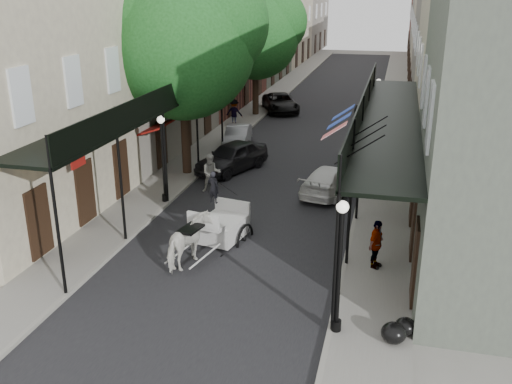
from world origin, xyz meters
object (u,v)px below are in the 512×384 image
Objects in this scene: carriage at (226,208)px; pedestrian_sidewalk_right at (376,244)px; tree_far at (261,32)px; lamppost_right_far at (377,110)px; horse at (190,242)px; car_left_near at (232,157)px; car_right_far at (372,110)px; pedestrian_sidewalk_left at (234,112)px; car_left_far at (280,103)px; car_left_mid at (238,136)px; lamppost_right_near at (339,266)px; pedestrian_walking at (211,173)px; lamppost_left at (163,158)px; car_right_near at (331,180)px; tree_near at (191,39)px.

carriage reaches higher than pedestrian_sidewalk_right.
tree_far is 3.05× the size of carriage.
lamppost_right_far reaches higher than horse.
car_left_near is 0.96× the size of car_right_far.
tree_far reaches higher than lamppost_right_far.
pedestrian_sidewalk_left is 9.49m from car_left_near.
horse is 24.96m from car_left_far.
horse is 0.55× the size of car_left_mid.
lamppost_right_near reaches higher than pedestrian_walking.
car_right_far is at bearing -0.20° from tree_far.
lamppost_right_near is at bearing 161.80° from horse.
pedestrian_sidewalk_right is 16.16m from car_left_mid.
lamppost_right_far reaches higher than car_left_near.
lamppost_left is 2.26× the size of pedestrian_sidewalk_right.
lamppost_right_near is at bearing -38.56° from carriage.
carriage is 22.43m from car_left_far.
pedestrian_sidewalk_left is 1.04× the size of pedestrian_sidewalk_right.
lamppost_right_far is 0.87× the size of car_right_near.
car_left_mid is at bearing 34.27° from car_right_far.
pedestrian_sidewalk_left is (-4.03, 19.38, 0.13)m from horse.
pedestrian_sidewalk_right is 0.38× the size of car_left_near.
car_left_far is at bearing -74.56° from horse.
carriage is 1.65× the size of pedestrian_sidewalk_left.
lamppost_left is (-8.20, 8.00, 0.00)m from lamppost_right_near.
car_left_near reaches higher than car_right_near.
lamppost_right_far is at bearing 55.65° from lamppost_left.
horse is at bearing -106.80° from lamppost_right_far.
pedestrian_sidewalk_right is at bearing -24.16° from lamppost_left.
car_right_far reaches higher than car_left_near.
lamppost_left is 14.53m from lamppost_right_far.
horse is 0.44× the size of car_right_far.
car_left_near is at bearing 73.56° from lamppost_left.
car_left_near is at bearing 117.11° from lamppost_right_near.
car_right_far is at bearing -34.81° from car_left_far.
pedestrian_walking is at bearing -84.37° from tree_far.
car_right_far is at bearing 24.07° from pedestrian_sidewalk_right.
tree_near reaches higher than car_right_far.
tree_far is 1.98× the size of car_left_near.
lamppost_left is 6.09m from horse.
tree_far is at bearing 43.08° from pedestrian_sidewalk_right.
lamppost_right_near is (8.30, -12.18, -4.44)m from tree_near.
car_left_near is 0.91× the size of car_left_far.
carriage is at bearing -107.85° from lamppost_right_far.
lamppost_right_near is 1.31× the size of carriage.
pedestrian_sidewalk_right is (5.50, -1.49, -0.16)m from carriage.
car_right_near is (6.20, -6.68, 0.02)m from car_left_mid.
car_left_mid is (0.60, 5.50, -5.89)m from tree_near.
lamppost_right_far is at bearing 68.54° from car_left_near.
tree_far is 17.45m from car_right_near.
car_left_near is (-1.52, 10.23, -0.10)m from horse.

